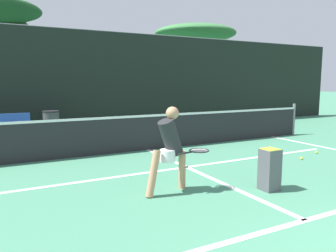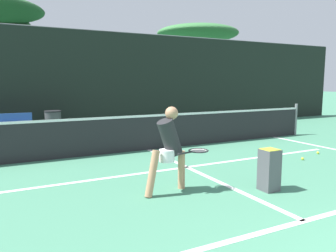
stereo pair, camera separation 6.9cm
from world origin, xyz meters
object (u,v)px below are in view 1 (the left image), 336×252
(player_practicing, at_px, (171,146))
(parked_car, at_px, (48,112))
(trash_bin, at_px, (51,124))
(ball_hopper, at_px, (270,168))

(player_practicing, xyz_separation_m, parked_car, (-0.59, 9.90, -0.22))
(player_practicing, distance_m, trash_bin, 6.49)
(player_practicing, relative_size, parked_car, 0.32)
(ball_hopper, height_order, trash_bin, trash_bin)
(ball_hopper, xyz_separation_m, parked_car, (-2.11, 10.59, 0.19))
(parked_car, bearing_deg, trash_bin, -95.91)
(trash_bin, xyz_separation_m, parked_car, (0.36, 3.48, 0.12))
(ball_hopper, distance_m, parked_car, 10.80)
(ball_hopper, height_order, parked_car, parked_car)
(player_practicing, bearing_deg, ball_hopper, -36.78)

